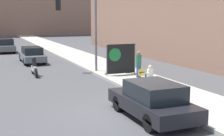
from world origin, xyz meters
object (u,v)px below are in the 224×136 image
car_on_road_midblock (6,46)px  motorcycle_on_road (34,68)px  pedestrian_behind (127,60)px  traffic_light_pole (81,19)px  parked_car_curbside (153,100)px  protest_banner (121,59)px  jogger_on_sidewalk (139,64)px  car_on_road_nearest (32,55)px  seated_protester (150,76)px

car_on_road_midblock → motorcycle_on_road: size_ratio=2.14×
pedestrian_behind → motorcycle_on_road: (-5.76, 2.16, -0.50)m
car_on_road_midblock → motorcycle_on_road: (0.70, -15.87, -0.21)m
pedestrian_behind → traffic_light_pole: size_ratio=0.33×
motorcycle_on_road → parked_car_curbside: bearing=-75.6°
pedestrian_behind → traffic_light_pole: bearing=80.8°
protest_banner → parked_car_curbside: bearing=-106.0°
jogger_on_sidewalk → parked_car_curbside: 7.57m
car_on_road_midblock → traffic_light_pole: bearing=-75.9°
jogger_on_sidewalk → car_on_road_nearest: bearing=-99.1°
pedestrian_behind → parked_car_curbside: bearing=-167.7°
jogger_on_sidewalk → motorcycle_on_road: size_ratio=0.75×
car_on_road_midblock → pedestrian_behind: bearing=-70.3°
protest_banner → pedestrian_behind: bearing=34.9°
pedestrian_behind → parked_car_curbside: 9.11m
pedestrian_behind → car_on_road_nearest: 9.85m
seated_protester → motorcycle_on_road: 8.42m
motorcycle_on_road → pedestrian_behind: bearing=-20.5°
seated_protester → pedestrian_behind: bearing=98.0°
motorcycle_on_road → car_on_road_nearest: bearing=82.8°
car_on_road_nearest → seated_protester: bearing=-72.9°
traffic_light_pole → car_on_road_midblock: size_ratio=1.15×
protest_banner → car_on_road_nearest: protest_banner is taller
seated_protester → jogger_on_sidewalk: (0.91, 3.07, 0.15)m
seated_protester → car_on_road_midblock: size_ratio=0.27×
jogger_on_sidewalk → traffic_light_pole: size_ratio=0.30×
parked_car_curbside → car_on_road_nearest: (-1.95, 17.09, -0.02)m
traffic_light_pole → protest_banner: bearing=-55.5°
protest_banner → car_on_road_midblock: size_ratio=0.44×
protest_banner → parked_car_curbside: protest_banner is taller
protest_banner → jogger_on_sidewalk: bearing=-59.9°
jogger_on_sidewalk → parked_car_curbside: jogger_on_sidewalk is taller
seated_protester → traffic_light_pole: size_ratio=0.23×
parked_car_curbside → car_on_road_midblock: car_on_road_midblock is taller
parked_car_curbside → traffic_light_pole: bearing=87.2°
pedestrian_behind → parked_car_curbside: size_ratio=0.41×
protest_banner → motorcycle_on_road: size_ratio=0.95×
jogger_on_sidewalk → car_on_road_midblock: (-6.46, 19.68, -0.21)m
jogger_on_sidewalk → car_on_road_nearest: size_ratio=0.35×
protest_banner → car_on_road_midblock: (-5.78, 18.50, -0.44)m
jogger_on_sidewalk → pedestrian_behind: bearing=-125.3°
jogger_on_sidewalk → parked_car_curbside: size_ratio=0.38×
parked_car_curbside → car_on_road_nearest: 17.20m
seated_protester → pedestrian_behind: size_ratio=0.70×
traffic_light_pole → car_on_road_midblock: bearing=104.1°
car_on_road_nearest → car_on_road_midblock: car_on_road_midblock is taller
jogger_on_sidewalk → car_on_road_nearest: 11.30m
seated_protester → protest_banner: (0.23, 4.24, 0.39)m
protest_banner → motorcycle_on_road: bearing=152.6°
jogger_on_sidewalk → protest_banner: bearing=-95.0°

